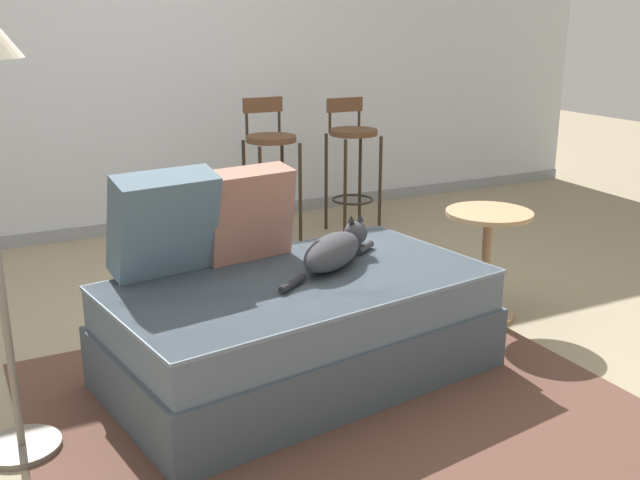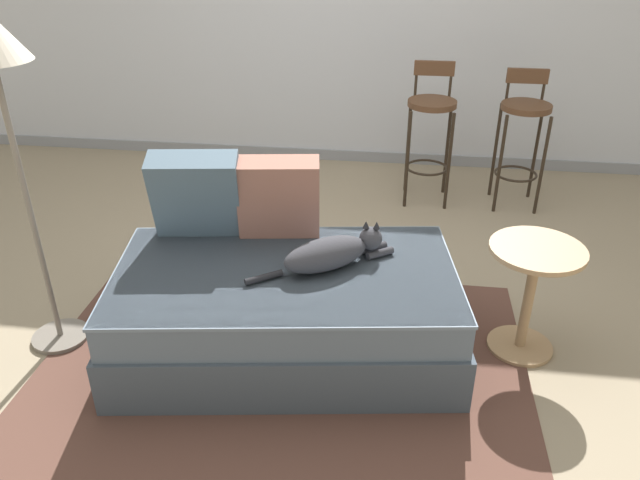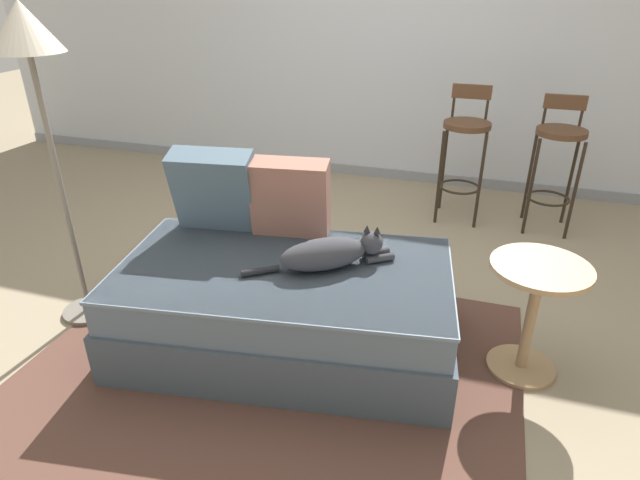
{
  "view_description": "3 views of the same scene",
  "coord_description": "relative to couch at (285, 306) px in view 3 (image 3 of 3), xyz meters",
  "views": [
    {
      "loc": [
        -1.29,
        -3.1,
        1.53
      ],
      "look_at": [
        0.15,
        -0.3,
        0.58
      ],
      "focal_mm": 42.0,
      "sensor_mm": 36.0,
      "label": 1
    },
    {
      "loc": [
        0.48,
        -2.82,
        1.97
      ],
      "look_at": [
        0.15,
        -0.3,
        0.58
      ],
      "focal_mm": 35.0,
      "sensor_mm": 36.0,
      "label": 2
    },
    {
      "loc": [
        0.83,
        -2.47,
        1.73
      ],
      "look_at": [
        0.15,
        -0.3,
        0.58
      ],
      "focal_mm": 30.0,
      "sensor_mm": 36.0,
      "label": 3
    }
  ],
  "objects": [
    {
      "name": "throw_pillow_corner",
      "position": [
        -0.49,
        0.29,
        0.46
      ],
      "size": [
        0.47,
        0.32,
        0.46
      ],
      "color": "#4C6070",
      "rests_on": "couch"
    },
    {
      "name": "area_rug",
      "position": [
        0.0,
        -0.3,
        -0.23
      ],
      "size": [
        2.32,
        2.01,
        0.01
      ],
      "primitive_type": "cube",
      "color": "brown",
      "rests_on": "ground"
    },
    {
      "name": "bar_stool_near_window",
      "position": [
        0.7,
        1.9,
        0.36
      ],
      "size": [
        0.34,
        0.34,
        0.99
      ],
      "color": "#2D2319",
      "rests_on": "ground"
    },
    {
      "name": "ground_plane",
      "position": [
        0.0,
        0.4,
        -0.23
      ],
      "size": [
        16.0,
        16.0,
        0.0
      ],
      "primitive_type": "plane",
      "color": "gray",
      "rests_on": "ground"
    },
    {
      "name": "throw_pillow_middle",
      "position": [
        -0.09,
        0.35,
        0.44
      ],
      "size": [
        0.43,
        0.26,
        0.42
      ],
      "color": "#936051",
      "rests_on": "couch"
    },
    {
      "name": "wall_baseboard_trim",
      "position": [
        0.0,
        2.6,
        -0.19
      ],
      "size": [
        8.0,
        0.02,
        0.09
      ],
      "primitive_type": "cube",
      "color": "gray",
      "rests_on": "ground"
    },
    {
      "name": "side_table",
      "position": [
        1.15,
        0.16,
        0.14
      ],
      "size": [
        0.44,
        0.44,
        0.57
      ],
      "color": "tan",
      "rests_on": "ground"
    },
    {
      "name": "floor_lamp",
      "position": [
        -1.16,
        -0.07,
        1.13
      ],
      "size": [
        0.32,
        0.32,
        1.62
      ],
      "color": "slate",
      "rests_on": "ground"
    },
    {
      "name": "cat",
      "position": [
        0.21,
        0.07,
        0.3
      ],
      "size": [
        0.66,
        0.45,
        0.19
      ],
      "color": "#333338",
      "rests_on": "couch"
    },
    {
      "name": "wall_back_panel",
      "position": [
        0.0,
        2.65,
        1.07
      ],
      "size": [
        8.0,
        0.1,
        2.6
      ],
      "primitive_type": "cube",
      "color": "silver",
      "rests_on": "ground"
    },
    {
      "name": "bar_stool_by_doorway",
      "position": [
        1.34,
        1.9,
        0.36
      ],
      "size": [
        0.34,
        0.34,
        0.96
      ],
      "color": "#2D2319",
      "rests_on": "ground"
    },
    {
      "name": "couch",
      "position": [
        0.0,
        0.0,
        0.0
      ],
      "size": [
        1.73,
        1.13,
        0.46
      ],
      "color": "#44505B",
      "rests_on": "ground"
    }
  ]
}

